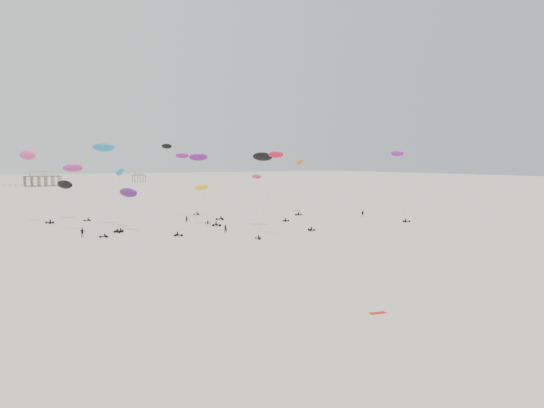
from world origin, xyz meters
TOP-DOWN VIEW (x-y plane):
  - ground_plane at (0.00, 200.00)m, footprint 900.00×900.00m
  - pavilion_main at (-10.00, 350.00)m, footprint 21.00×13.00m
  - pavilion_small at (60.00, 380.00)m, footprint 9.00×7.00m
  - rig_0 at (-3.01, 114.47)m, footprint 5.01×7.90m
  - rig_2 at (0.40, 128.74)m, footprint 9.87×13.17m
  - rig_3 at (0.55, 89.31)m, footprint 8.38×5.87m
  - rig_4 at (-23.54, 117.97)m, footprint 5.83×11.76m
  - rig_5 at (-21.86, 111.86)m, footprint 9.80×18.10m
  - rig_6 at (43.51, 95.16)m, footprint 3.15×5.65m
  - rig_7 at (-39.57, 142.08)m, footprint 7.59×9.43m
  - rig_8 at (34.24, 128.89)m, footprint 10.45×12.50m
  - rig_9 at (-32.93, 117.06)m, footprint 6.34×15.85m
  - rig_10 at (14.68, 112.75)m, footprint 8.64×6.43m
  - rig_11 at (-0.10, 144.00)m, footprint 8.63×10.45m
  - rig_12 at (-30.11, 147.49)m, footprint 6.97×13.84m
  - rig_14 at (7.79, 102.40)m, footprint 8.91×15.93m
  - rig_15 at (1.20, 128.62)m, footprint 7.44×17.20m
  - rig_16 at (-24.93, 125.22)m, footprint 6.05×18.49m
  - spectator_0 at (-5.36, 99.18)m, footprint 0.95×0.84m
  - spectator_1 at (43.47, 109.94)m, footprint 1.17×1.08m
  - spectator_2 at (-34.07, 108.47)m, footprint 1.54×1.18m
  - spectator_3 at (-5.36, 122.22)m, footprint 0.80×0.61m
  - grounded_kite_b at (-18.75, 34.95)m, footprint 1.89×0.97m

SIDE VIEW (x-z plane):
  - ground_plane at x=0.00m, z-range 0.00..0.00m
  - spectator_0 at x=-5.36m, z-range -1.09..1.09m
  - spectator_1 at x=43.47m, z-range -1.04..1.04m
  - spectator_2 at x=-34.07m, z-range -1.16..1.16m
  - spectator_3 at x=-5.36m, z-range -1.00..1.00m
  - grounded_kite_b at x=-18.75m, z-range -0.04..0.04m
  - pavilion_small at x=60.00m, z-range -0.51..7.49m
  - pavilion_main at x=-10.00m, z-range -0.68..9.12m
  - rig_10 at x=14.68m, z-range -0.52..12.67m
  - rig_0 at x=-3.01m, z-range 0.92..11.36m
  - rig_5 at x=-21.86m, z-range -0.93..16.22m
  - rig_12 at x=-30.11m, z-range 1.77..15.12m
  - rig_2 at x=0.40m, z-range 0.68..20.72m
  - rig_4 at x=-23.54m, z-range 3.17..18.40m
  - rig_6 at x=43.51m, z-range 1.72..20.35m
  - rig_8 at x=34.24m, z-range 2.77..20.72m
  - rig_9 at x=-32.93m, z-range 2.13..21.53m
  - rig_3 at x=0.55m, z-range 3.35..21.60m
  - rig_7 at x=-39.57m, z-range 5.12..23.82m
  - rig_15 at x=1.20m, z-range 4.01..25.14m
  - rig_14 at x=7.79m, z-range 4.50..24.75m
  - rig_11 at x=-0.10m, z-range 3.77..25.49m
  - rig_16 at x=-24.93m, z-range 5.61..28.57m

